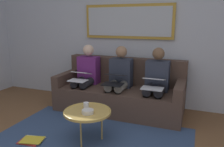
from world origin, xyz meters
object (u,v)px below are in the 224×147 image
at_px(laptop_black, 114,79).
at_px(magazine_stack, 32,140).
at_px(person_middle, 119,77).
at_px(person_right, 86,74).
at_px(framed_mirror, 128,22).
at_px(laptop_white, 80,76).
at_px(couch, 120,92).
at_px(person_left, 156,81).
at_px(coffee_table, 87,112).
at_px(bowl, 88,112).
at_px(cup, 86,106).
at_px(laptop_silver, 153,83).

bearing_deg(laptop_black, magazine_stack, 59.43).
distance_m(person_middle, magazine_stack, 1.72).
height_order(person_middle, person_right, same).
xyz_separation_m(framed_mirror, laptop_white, (0.64, 0.70, -0.92)).
relative_size(person_middle, person_right, 1.00).
xyz_separation_m(framed_mirror, magazine_stack, (0.71, 1.90, -1.53)).
height_order(couch, person_left, person_left).
distance_m(coffee_table, person_right, 1.32).
relative_size(bowl, person_left, 0.13).
distance_m(cup, bowl, 0.16).
bearing_deg(laptop_white, bowl, 123.71).
bearing_deg(laptop_black, person_right, -20.43).
xyz_separation_m(coffee_table, bowl, (-0.04, 0.07, 0.04)).
distance_m(person_middle, laptop_black, 0.24).
xyz_separation_m(person_middle, laptop_white, (0.64, 0.24, 0.02)).
relative_size(laptop_silver, person_right, 0.31).
bearing_deg(person_left, bowl, 62.53).
bearing_deg(laptop_black, coffee_table, 87.98).
xyz_separation_m(couch, laptop_black, (0.00, 0.31, 0.32)).
bearing_deg(framed_mirror, laptop_white, 47.60).
xyz_separation_m(person_left, laptop_white, (1.28, 0.24, 0.02)).
distance_m(coffee_table, laptop_silver, 1.15).
bearing_deg(cup, couch, -94.04).
bearing_deg(coffee_table, couch, -91.51).
distance_m(laptop_silver, person_right, 1.30).
bearing_deg(coffee_table, person_right, -62.12).
height_order(person_left, person_right, same).
relative_size(laptop_black, laptop_white, 1.11).
height_order(bowl, person_left, person_left).
height_order(bowl, person_right, person_right).
height_order(framed_mirror, laptop_white, framed_mirror).
bearing_deg(couch, cup, 85.96).
height_order(bowl, laptop_silver, laptop_silver).
distance_m(bowl, laptop_black, 1.00).
height_order(bowl, laptop_black, laptop_black).
distance_m(coffee_table, bowl, 0.09).
relative_size(couch, magazine_stack, 6.41).
xyz_separation_m(framed_mirror, person_middle, (0.00, 0.46, -0.94)).
distance_m(couch, magazine_stack, 1.70).
xyz_separation_m(person_middle, person_right, (0.64, 0.00, 0.00)).
height_order(coffee_table, person_left, person_left).
height_order(person_right, magazine_stack, person_right).
distance_m(cup, person_middle, 1.10).
xyz_separation_m(couch, bowl, (-0.01, 1.28, 0.13)).
relative_size(coffee_table, laptop_silver, 1.73).
relative_size(person_left, person_middle, 1.00).
bearing_deg(cup, laptop_black, -95.49).
bearing_deg(laptop_silver, cup, 49.47).
xyz_separation_m(coffee_table, laptop_white, (0.61, -0.90, 0.22)).
relative_size(couch, person_right, 1.93).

